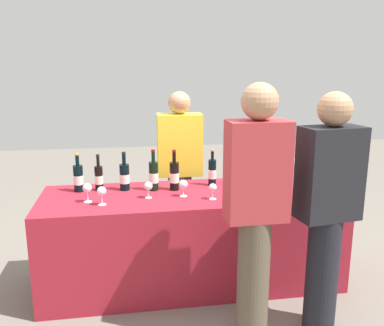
% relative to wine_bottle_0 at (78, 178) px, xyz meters
% --- Properties ---
extents(ground_plane, '(12.00, 12.00, 0.00)m').
position_rel_wine_bottle_0_xyz_m(ground_plane, '(0.91, -0.20, -0.89)').
color(ground_plane, slate).
extents(tasting_table, '(2.41, 0.80, 0.78)m').
position_rel_wine_bottle_0_xyz_m(tasting_table, '(0.91, -0.20, -0.50)').
color(tasting_table, maroon).
rests_on(tasting_table, ground_plane).
extents(wine_bottle_0, '(0.08, 0.08, 0.32)m').
position_rel_wine_bottle_0_xyz_m(wine_bottle_0, '(0.00, 0.00, 0.00)').
color(wine_bottle_0, black).
rests_on(wine_bottle_0, tasting_table).
extents(wine_bottle_1, '(0.07, 0.07, 0.30)m').
position_rel_wine_bottle_0_xyz_m(wine_bottle_1, '(0.16, 0.00, -0.01)').
color(wine_bottle_1, black).
rests_on(wine_bottle_1, tasting_table).
extents(wine_bottle_2, '(0.08, 0.08, 0.32)m').
position_rel_wine_bottle_0_xyz_m(wine_bottle_2, '(0.37, -0.02, -0.00)').
color(wine_bottle_2, black).
rests_on(wine_bottle_2, tasting_table).
extents(wine_bottle_3, '(0.08, 0.08, 0.34)m').
position_rel_wine_bottle_0_xyz_m(wine_bottle_3, '(0.61, -0.06, 0.01)').
color(wine_bottle_3, black).
rests_on(wine_bottle_3, tasting_table).
extents(wine_bottle_4, '(0.08, 0.08, 0.34)m').
position_rel_wine_bottle_0_xyz_m(wine_bottle_4, '(0.78, -0.08, 0.01)').
color(wine_bottle_4, black).
rests_on(wine_bottle_4, tasting_table).
extents(wine_bottle_5, '(0.07, 0.07, 0.32)m').
position_rel_wine_bottle_0_xyz_m(wine_bottle_5, '(1.11, -0.00, 0.00)').
color(wine_bottle_5, black).
rests_on(wine_bottle_5, tasting_table).
extents(wine_bottle_6, '(0.08, 0.08, 0.32)m').
position_rel_wine_bottle_0_xyz_m(wine_bottle_6, '(1.41, -0.03, 0.00)').
color(wine_bottle_6, black).
rests_on(wine_bottle_6, tasting_table).
extents(wine_glass_0, '(0.07, 0.07, 0.15)m').
position_rel_wine_bottle_0_xyz_m(wine_glass_0, '(0.09, -0.29, -0.01)').
color(wine_glass_0, silver).
rests_on(wine_glass_0, tasting_table).
extents(wine_glass_1, '(0.07, 0.07, 0.14)m').
position_rel_wine_bottle_0_xyz_m(wine_glass_1, '(0.20, -0.38, -0.01)').
color(wine_glass_1, silver).
rests_on(wine_glass_1, tasting_table).
extents(wine_glass_2, '(0.07, 0.07, 0.13)m').
position_rel_wine_bottle_0_xyz_m(wine_glass_2, '(0.55, -0.27, -0.02)').
color(wine_glass_2, silver).
rests_on(wine_glass_2, tasting_table).
extents(wine_glass_3, '(0.07, 0.07, 0.13)m').
position_rel_wine_bottle_0_xyz_m(wine_glass_3, '(0.82, -0.27, -0.02)').
color(wine_glass_3, silver).
rests_on(wine_glass_3, tasting_table).
extents(wine_glass_4, '(0.06, 0.06, 0.13)m').
position_rel_wine_bottle_0_xyz_m(wine_glass_4, '(1.04, -0.38, -0.02)').
color(wine_glass_4, silver).
rests_on(wine_glass_4, tasting_table).
extents(wine_glass_5, '(0.07, 0.07, 0.14)m').
position_rel_wine_bottle_0_xyz_m(wine_glass_5, '(1.60, -0.38, -0.01)').
color(wine_glass_5, silver).
rests_on(wine_glass_5, tasting_table).
extents(ice_bucket, '(0.24, 0.24, 0.20)m').
position_rel_wine_bottle_0_xyz_m(ice_bucket, '(1.79, -0.03, -0.01)').
color(ice_bucket, silver).
rests_on(ice_bucket, tasting_table).
extents(server_pouring, '(0.42, 0.24, 1.56)m').
position_rel_wine_bottle_0_xyz_m(server_pouring, '(0.89, 0.44, -0.06)').
color(server_pouring, '#3F3351').
rests_on(server_pouring, ground_plane).
extents(guest_0, '(0.38, 0.23, 1.69)m').
position_rel_wine_bottle_0_xyz_m(guest_0, '(1.19, -0.98, 0.03)').
color(guest_0, brown).
rests_on(guest_0, ground_plane).
extents(guest_1, '(0.42, 0.27, 1.63)m').
position_rel_wine_bottle_0_xyz_m(guest_1, '(1.68, -0.96, -0.01)').
color(guest_1, black).
rests_on(guest_1, ground_plane).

